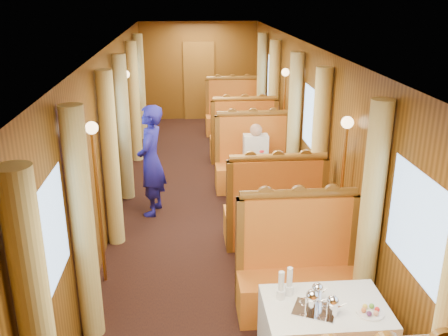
{
  "coord_description": "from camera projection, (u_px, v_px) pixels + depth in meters",
  "views": [
    {
      "loc": [
        -0.41,
        -7.0,
        3.29
      ],
      "look_at": [
        0.1,
        -0.84,
        1.05
      ],
      "focal_mm": 40.0,
      "sensor_mm": 36.0,
      "label": 1
    }
  ],
  "objects": [
    {
      "name": "floor",
      "position": [
        213.0,
        213.0,
        7.72
      ],
      "size": [
        3.0,
        12.0,
        0.01
      ],
      "primitive_type": null,
      "color": "black",
      "rests_on": "ground"
    },
    {
      "name": "ceiling",
      "position": [
        212.0,
        49.0,
        6.86
      ],
      "size": [
        3.0,
        12.0,
        0.01
      ],
      "primitive_type": null,
      "rotation": [
        3.14,
        0.0,
        0.0
      ],
      "color": "silver",
      "rests_on": "wall_left"
    },
    {
      "name": "wall_far",
      "position": [
        199.0,
        71.0,
        12.91
      ],
      "size": [
        3.0,
        0.01,
        2.5
      ],
      "primitive_type": null,
      "rotation": [
        1.57,
        0.0,
        0.0
      ],
      "color": "brown",
      "rests_on": "floor"
    },
    {
      "name": "wall_left",
      "position": [
        109.0,
        138.0,
        7.17
      ],
      "size": [
        0.01,
        12.0,
        2.5
      ],
      "primitive_type": null,
      "rotation": [
        1.57,
        0.0,
        1.57
      ],
      "color": "brown",
      "rests_on": "floor"
    },
    {
      "name": "wall_right",
      "position": [
        314.0,
        134.0,
        7.4
      ],
      "size": [
        0.01,
        12.0,
        2.5
      ],
      "primitive_type": null,
      "rotation": [
        1.57,
        0.0,
        -1.57
      ],
      "color": "brown",
      "rests_on": "floor"
    },
    {
      "name": "doorway_far",
      "position": [
        199.0,
        81.0,
        12.97
      ],
      "size": [
        0.8,
        0.04,
        2.0
      ],
      "primitive_type": "cube",
      "color": "brown",
      "rests_on": "floor"
    },
    {
      "name": "banquette_near_aft",
      "position": [
        298.0,
        274.0,
        5.3
      ],
      "size": [
        1.3,
        0.55,
        1.34
      ],
      "color": "#BD4215",
      "rests_on": "floor"
    },
    {
      "name": "table_mid",
      "position": [
        262.0,
        190.0,
        7.64
      ],
      "size": [
        1.05,
        0.72,
        0.75
      ],
      "primitive_type": "cube",
      "color": "white",
      "rests_on": "floor"
    },
    {
      "name": "banquette_mid_fwd",
      "position": [
        274.0,
        215.0,
        6.68
      ],
      "size": [
        1.3,
        0.55,
        1.34
      ],
      "color": "#BD4215",
      "rests_on": "floor"
    },
    {
      "name": "banquette_mid_aft",
      "position": [
        253.0,
        165.0,
        8.58
      ],
      "size": [
        1.3,
        0.55,
        1.34
      ],
      "color": "#BD4215",
      "rests_on": "floor"
    },
    {
      "name": "table_far",
      "position": [
        238.0,
        129.0,
        10.92
      ],
      "size": [
        1.05,
        0.72,
        0.75
      ],
      "primitive_type": "cube",
      "color": "white",
      "rests_on": "floor"
    },
    {
      "name": "banquette_far_fwd",
      "position": [
        243.0,
        140.0,
        9.96
      ],
      "size": [
        1.3,
        0.55,
        1.34
      ],
      "color": "#BD4215",
      "rests_on": "floor"
    },
    {
      "name": "banquette_far_aft",
      "position": [
        233.0,
        116.0,
        11.86
      ],
      "size": [
        1.3,
        0.55,
        1.34
      ],
      "color": "#BD4215",
      "rests_on": "floor"
    },
    {
      "name": "tea_tray",
      "position": [
        314.0,
        310.0,
        4.16
      ],
      "size": [
        0.42,
        0.38,
        0.01
      ],
      "primitive_type": "cube",
      "rotation": [
        0.0,
        0.0,
        -0.43
      ],
      "color": "silver",
      "rests_on": "table_near"
    },
    {
      "name": "teapot_left",
      "position": [
        312.0,
        303.0,
        4.13
      ],
      "size": [
        0.2,
        0.16,
        0.15
      ],
      "primitive_type": null,
      "rotation": [
        0.0,
        0.0,
        -0.09
      ],
      "color": "silver",
      "rests_on": "tea_tray"
    },
    {
      "name": "teapot_right",
      "position": [
        332.0,
        308.0,
        4.09
      ],
      "size": [
        0.18,
        0.14,
        0.13
      ],
      "primitive_type": null,
      "rotation": [
        0.0,
        0.0,
        -0.11
      ],
      "color": "silver",
      "rests_on": "tea_tray"
    },
    {
      "name": "teapot_back",
      "position": [
        317.0,
        294.0,
        4.28
      ],
      "size": [
        0.18,
        0.15,
        0.13
      ],
      "primitive_type": null,
      "rotation": [
        0.0,
        0.0,
        0.24
      ],
      "color": "silver",
      "rests_on": "tea_tray"
    },
    {
      "name": "fruit_plate",
      "position": [
        370.0,
        312.0,
        4.12
      ],
      "size": [
        0.23,
        0.23,
        0.05
      ],
      "rotation": [
        0.0,
        0.0,
        0.07
      ],
      "color": "white",
      "rests_on": "table_near"
    },
    {
      "name": "cup_inboard",
      "position": [
        281.0,
        288.0,
        4.29
      ],
      "size": [
        0.08,
        0.08,
        0.26
      ],
      "rotation": [
        0.0,
        0.0,
        0.35
      ],
      "color": "white",
      "rests_on": "table_near"
    },
    {
      "name": "cup_outboard",
      "position": [
        289.0,
        284.0,
        4.35
      ],
      "size": [
        0.08,
        0.08,
        0.26
      ],
      "rotation": [
        0.0,
        0.0,
        0.29
      ],
      "color": "white",
      "rests_on": "table_near"
    },
    {
      "name": "rose_vase_mid",
      "position": [
        262.0,
        155.0,
        7.48
      ],
      "size": [
        0.06,
        0.06,
        0.36
      ],
      "rotation": [
        0.0,
        0.0,
        -0.4
      ],
      "color": "silver",
      "rests_on": "table_mid"
    },
    {
      "name": "rose_vase_far",
      "position": [
        237.0,
        104.0,
        10.76
      ],
      "size": [
        0.06,
        0.06,
        0.36
      ],
      "rotation": [
        0.0,
        0.0,
        0.41
      ],
      "color": "silver",
      "rests_on": "table_far"
    },
    {
      "name": "window_left_near",
      "position": [
        47.0,
        242.0,
        3.83
      ],
      "size": [
        0.01,
        1.2,
        0.9
      ],
      "primitive_type": null,
      "rotation": [
        1.57,
        0.0,
        1.57
      ],
      "color": "#84ADE0",
      "rests_on": "wall_left"
    },
    {
      "name": "curtain_left_near_b",
      "position": [
        83.0,
        228.0,
        4.66
      ],
      "size": [
        0.22,
        0.22,
        2.35
      ],
      "primitive_type": "cylinder",
      "color": "#DAC570",
      "rests_on": "floor"
    },
    {
      "name": "window_right_near",
      "position": [
        420.0,
        228.0,
        4.05
      ],
      "size": [
        0.01,
        1.2,
        0.9
      ],
      "primitive_type": null,
      "rotation": [
        1.57,
        0.0,
        -1.57
      ],
      "color": "#84ADE0",
      "rests_on": "wall_right"
    },
    {
      "name": "curtain_right_near_b",
      "position": [
        370.0,
        218.0,
        4.87
      ],
      "size": [
        0.22,
        0.22,
        2.35
      ],
      "primitive_type": "cylinder",
      "color": "#DAC570",
      "rests_on": "floor"
    },
    {
      "name": "window_left_mid",
      "position": [
        109.0,
        125.0,
        7.11
      ],
      "size": [
        0.01,
        1.2,
        0.9
      ],
      "primitive_type": null,
      "rotation": [
        1.57,
        0.0,
        1.57
      ],
      "color": "#84ADE0",
      "rests_on": "wall_left"
    },
    {
      "name": "curtain_left_mid_a",
      "position": [
        111.0,
        161.0,
        6.48
      ],
      "size": [
        0.22,
        0.22,
        2.35
      ],
      "primitive_type": "cylinder",
      "color": "#DAC570",
      "rests_on": "floor"
    },
    {
      "name": "curtain_left_mid_b",
      "position": [
        124.0,
        129.0,
        7.94
      ],
      "size": [
        0.22,
        0.22,
        2.35
      ],
      "primitive_type": "cylinder",
      "color": "#DAC570",
      "rests_on": "floor"
    },
    {
      "name": "window_right_mid",
      "position": [
        313.0,
        121.0,
        7.33
      ],
      "size": [
        0.01,
        1.2,
        0.9
      ],
      "primitive_type": null,
      "rotation": [
        1.57,
        0.0,
        -1.57
      ],
      "color": "#84ADE0",
      "rests_on": "wall_right"
    },
    {
      "name": "curtain_right_mid_a",
      "position": [
        319.0,
        155.0,
        6.69
      ],
      "size": [
        0.22,
        0.22,
        2.35
      ],
      "primitive_type": "cylinder",
      "color": "#DAC570",
      "rests_on": "floor"
    },
    {
      "name": "curtain_right_mid_b",
      "position": [
        294.0,
        125.0,
        8.15
      ],
      "size": [
        0.22,
        0.22,
        2.35
      ],
      "primitive_type": "cylinder",
      "color": "#DAC570",
      "rests_on": "floor"
    },
    {
      "name": "window_left_far",
      "position": [
        132.0,
        81.0,
        10.39
      ],
      "size": [
        0.01,
        1.2,
        0.9
      ],
      "primitive_type": null,
      "rotation": [
        1.57,
        0.0,
        1.57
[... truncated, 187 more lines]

